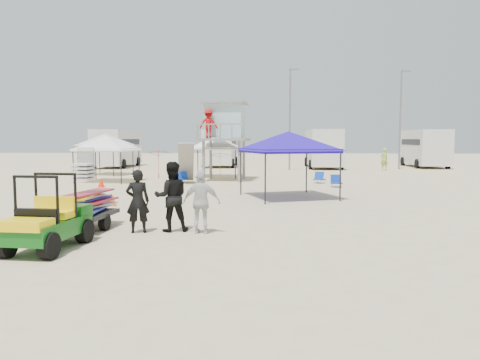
# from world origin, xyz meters

# --- Properties ---
(ground) EXTENTS (140.00, 140.00, 0.00)m
(ground) POSITION_xyz_m (0.00, 0.00, 0.00)
(ground) COLOR beige
(ground) RESTS_ON ground
(utility_cart) EXTENTS (1.26, 2.29, 1.68)m
(utility_cart) POSITION_xyz_m (-3.65, -0.40, 0.78)
(utility_cart) COLOR #0D5511
(utility_cart) RESTS_ON ground
(surf_trailer) EXTENTS (1.30, 2.23, 1.99)m
(surf_trailer) POSITION_xyz_m (-3.64, 1.93, 0.81)
(surf_trailer) COLOR black
(surf_trailer) RESTS_ON ground
(man_left) EXTENTS (0.69, 0.53, 1.69)m
(man_left) POSITION_xyz_m (-2.13, 1.63, 0.84)
(man_left) COLOR black
(man_left) RESTS_ON ground
(man_mid) EXTENTS (1.07, 0.93, 1.88)m
(man_mid) POSITION_xyz_m (-1.28, 1.88, 0.94)
(man_mid) COLOR black
(man_mid) RESTS_ON ground
(man_right) EXTENTS (0.99, 0.44, 1.67)m
(man_right) POSITION_xyz_m (-0.43, 1.63, 0.83)
(man_right) COLOR silver
(man_right) RESTS_ON ground
(lifeguard_tower) EXTENTS (3.05, 3.05, 4.55)m
(lifeguard_tower) POSITION_xyz_m (-1.40, 17.52, 3.39)
(lifeguard_tower) COLOR gray
(lifeguard_tower) RESTS_ON ground
(canopy_blue) EXTENTS (4.29, 4.29, 3.20)m
(canopy_blue) POSITION_xyz_m (2.14, 9.27, 2.65)
(canopy_blue) COLOR black
(canopy_blue) RESTS_ON ground
(canopy_white_a) EXTENTS (3.17, 3.17, 3.05)m
(canopy_white_a) POSITION_xyz_m (-7.99, 16.10, 2.51)
(canopy_white_a) COLOR black
(canopy_white_a) RESTS_ON ground
(canopy_white_b) EXTENTS (3.36, 3.36, 3.24)m
(canopy_white_b) POSITION_xyz_m (-9.91, 21.28, 2.69)
(canopy_white_b) COLOR black
(canopy_white_b) RESTS_ON ground
(canopy_white_c) EXTENTS (3.05, 3.05, 3.07)m
(canopy_white_c) POSITION_xyz_m (-2.12, 19.88, 2.53)
(canopy_white_c) COLOR black
(canopy_white_c) RESTS_ON ground
(umbrella_a) EXTENTS (2.37, 2.40, 1.83)m
(umbrella_a) POSITION_xyz_m (-5.59, 18.59, 0.92)
(umbrella_a) COLOR #C01438
(umbrella_a) RESTS_ON ground
(umbrella_b) EXTENTS (1.96, 1.99, 1.64)m
(umbrella_b) POSITION_xyz_m (-1.83, 19.87, 0.82)
(umbrella_b) COLOR yellow
(umbrella_b) RESTS_ON ground
(cone_near) EXTENTS (0.34, 0.34, 0.50)m
(cone_near) POSITION_xyz_m (-4.49, 6.46, 0.25)
(cone_near) COLOR #FF6508
(cone_near) RESTS_ON ground
(cone_far) EXTENTS (0.34, 0.34, 0.50)m
(cone_far) POSITION_xyz_m (-7.27, 13.03, 0.25)
(cone_far) COLOR #F92907
(cone_far) RESTS_ON ground
(beach_chair_a) EXTENTS (0.73, 0.83, 0.64)m
(beach_chair_a) POSITION_xyz_m (-3.50, 15.51, 0.31)
(beach_chair_a) COLOR #0D3296
(beach_chair_a) RESTS_ON ground
(beach_chair_b) EXTENTS (0.56, 0.60, 0.64)m
(beach_chair_b) POSITION_xyz_m (4.82, 13.85, 0.31)
(beach_chair_b) COLOR #0F34A5
(beach_chair_b) RESTS_ON ground
(beach_chair_c) EXTENTS (0.73, 0.82, 0.64)m
(beach_chair_c) POSITION_xyz_m (4.18, 15.98, 0.31)
(beach_chair_c) COLOR #1043B1
(beach_chair_c) RESTS_ON ground
(rv_far_left) EXTENTS (2.64, 6.80, 3.25)m
(rv_far_left) POSITION_xyz_m (-12.00, 29.99, 1.80)
(rv_far_left) COLOR silver
(rv_far_left) RESTS_ON ground
(rv_mid_left) EXTENTS (2.65, 6.50, 3.25)m
(rv_mid_left) POSITION_xyz_m (-3.00, 31.49, 1.80)
(rv_mid_left) COLOR silver
(rv_mid_left) RESTS_ON ground
(rv_mid_right) EXTENTS (2.64, 7.00, 3.25)m
(rv_mid_right) POSITION_xyz_m (6.00, 29.99, 1.80)
(rv_mid_right) COLOR silver
(rv_mid_right) RESTS_ON ground
(rv_far_right) EXTENTS (2.64, 6.60, 3.25)m
(rv_far_right) POSITION_xyz_m (15.00, 31.49, 1.80)
(rv_far_right) COLOR silver
(rv_far_right) RESTS_ON ground
(light_pole_left) EXTENTS (0.14, 0.14, 8.00)m
(light_pole_left) POSITION_xyz_m (3.00, 27.00, 4.00)
(light_pole_left) COLOR slate
(light_pole_left) RESTS_ON ground
(light_pole_right) EXTENTS (0.14, 0.14, 8.00)m
(light_pole_right) POSITION_xyz_m (12.00, 28.50, 4.00)
(light_pole_right) COLOR slate
(light_pole_right) RESTS_ON ground
(distant_beachgoers) EXTENTS (15.37, 7.30, 1.75)m
(distant_beachgoers) POSITION_xyz_m (1.63, 23.11, 0.82)
(distant_beachgoers) COLOR #4C7F53
(distant_beachgoers) RESTS_ON ground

